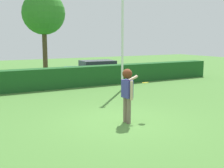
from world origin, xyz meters
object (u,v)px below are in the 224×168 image
(person, at_px, (127,89))
(parked_car_blue, at_px, (98,69))
(lamppost, at_px, (123,17))
(frisbee, at_px, (145,83))
(maple_tree, at_px, (44,14))

(person, height_order, parked_car_blue, person)
(lamppost, bearing_deg, frisbee, -113.46)
(parked_car_blue, xyz_separation_m, maple_tree, (-2.63, 3.24, 3.78))
(person, relative_size, maple_tree, 0.29)
(person, height_order, lamppost, lamppost)
(maple_tree, bearing_deg, frisbee, -91.85)
(frisbee, relative_size, maple_tree, 0.04)
(maple_tree, bearing_deg, parked_car_blue, -50.93)
(lamppost, distance_m, parked_car_blue, 5.57)
(parked_car_blue, bearing_deg, person, -111.30)
(lamppost, relative_size, parked_car_blue, 1.61)
(lamppost, bearing_deg, maple_tree, 103.21)
(lamppost, bearing_deg, person, -119.78)
(person, bearing_deg, lamppost, 60.22)
(parked_car_blue, relative_size, maple_tree, 0.72)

